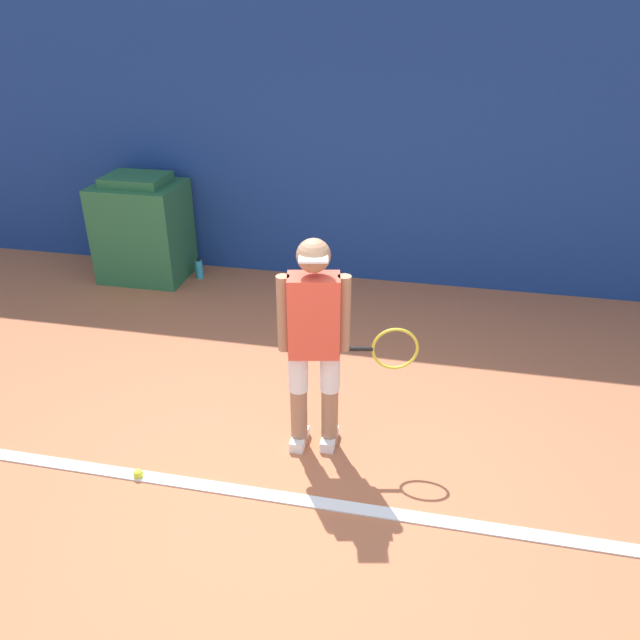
{
  "coord_description": "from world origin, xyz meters",
  "views": [
    {
      "loc": [
        0.85,
        -3.06,
        2.95
      ],
      "look_at": [
        0.07,
        0.68,
        0.92
      ],
      "focal_mm": 35.0,
      "sensor_mm": 36.0,
      "label": 1
    }
  ],
  "objects_px": {
    "covered_chair": "(143,229)",
    "tennis_ball": "(138,474)",
    "water_bottle": "(199,269)",
    "tennis_player": "(316,339)"
  },
  "relations": [
    {
      "from": "tennis_player",
      "to": "water_bottle",
      "type": "xyz_separation_m",
      "value": [
        -1.94,
        2.64,
        -0.77
      ]
    },
    {
      "from": "covered_chair",
      "to": "tennis_ball",
      "type": "bearing_deg",
      "value": -65.82
    },
    {
      "from": "tennis_player",
      "to": "covered_chair",
      "type": "bearing_deg",
      "value": 122.77
    },
    {
      "from": "tennis_ball",
      "to": "water_bottle",
      "type": "distance_m",
      "value": 3.35
    },
    {
      "from": "tennis_player",
      "to": "tennis_ball",
      "type": "relative_size",
      "value": 23.44
    },
    {
      "from": "covered_chair",
      "to": "water_bottle",
      "type": "height_order",
      "value": "covered_chair"
    },
    {
      "from": "tennis_ball",
      "to": "covered_chair",
      "type": "distance_m",
      "value": 3.53
    },
    {
      "from": "tennis_ball",
      "to": "covered_chair",
      "type": "xyz_separation_m",
      "value": [
        -1.43,
        3.19,
        0.53
      ]
    },
    {
      "from": "tennis_ball",
      "to": "water_bottle",
      "type": "xyz_separation_m",
      "value": [
        -0.83,
        3.25,
        0.08
      ]
    },
    {
      "from": "tennis_player",
      "to": "tennis_ball",
      "type": "distance_m",
      "value": 1.52
    }
  ]
}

